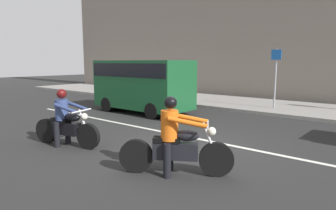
% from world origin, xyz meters
% --- Properties ---
extents(ground_plane, '(80.00, 80.00, 0.00)m').
position_xyz_m(ground_plane, '(0.00, 0.00, 0.00)').
color(ground_plane, '#262626').
extents(sidewalk_slab, '(40.00, 4.40, 0.14)m').
position_xyz_m(sidewalk_slab, '(0.00, 8.00, 0.07)').
color(sidewalk_slab, gray).
rests_on(sidewalk_slab, ground_plane).
extents(lane_marking_stripe, '(18.00, 0.14, 0.01)m').
position_xyz_m(lane_marking_stripe, '(0.23, 0.90, 0.00)').
color(lane_marking_stripe, silver).
rests_on(lane_marking_stripe, ground_plane).
extents(motorcycle_with_rider_denim_blue, '(2.06, 0.83, 1.51)m').
position_xyz_m(motorcycle_with_rider_denim_blue, '(-2.49, -1.91, 0.62)').
color(motorcycle_with_rider_denim_blue, black).
rests_on(motorcycle_with_rider_denim_blue, ground_plane).
extents(motorcycle_with_rider_orange_stripe, '(1.98, 1.31, 1.56)m').
position_xyz_m(motorcycle_with_rider_orange_stripe, '(0.98, -1.64, 0.64)').
color(motorcycle_with_rider_orange_stripe, black).
rests_on(motorcycle_with_rider_orange_stripe, ground_plane).
extents(parked_van_forest_green, '(4.40, 1.96, 2.27)m').
position_xyz_m(parked_van_forest_green, '(-4.59, 3.10, 1.31)').
color(parked_van_forest_green, '#164C28').
rests_on(parked_van_forest_green, ground_plane).
extents(street_sign_post, '(0.44, 0.08, 2.63)m').
position_xyz_m(street_sign_post, '(-0.29, 7.12, 1.73)').
color(street_sign_post, gray).
rests_on(street_sign_post, sidewalk_slab).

